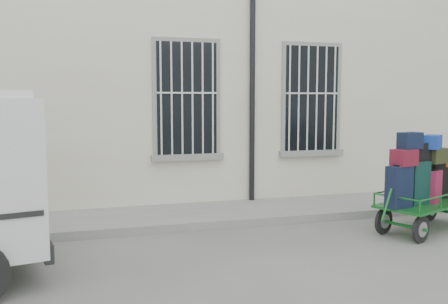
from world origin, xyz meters
The scene contains 4 objects.
ground centered at (0.00, 0.00, 0.00)m, with size 80.00×80.00×0.00m, color slate.
building centered at (0.00, 5.50, 3.00)m, with size 24.00×5.15×6.00m.
sidewalk centered at (0.00, 2.20, 0.07)m, with size 24.00×1.70×0.15m, color gray.
luggage_cart centered at (3.13, 0.30, 0.87)m, with size 2.28×1.54×1.71m.
Camera 1 is at (-2.47, -6.73, 2.24)m, focal length 40.00 mm.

